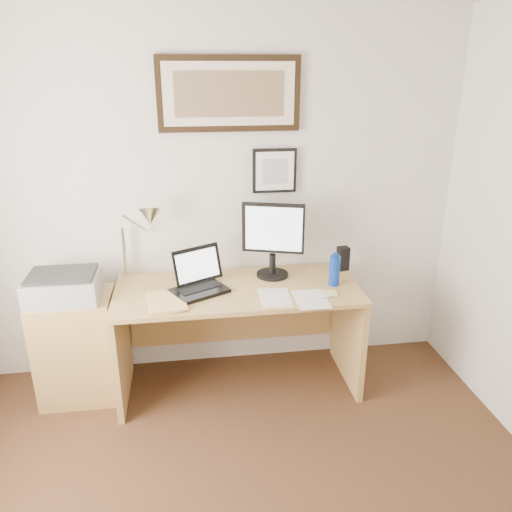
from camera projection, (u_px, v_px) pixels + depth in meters
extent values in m
cube|color=silver|center=(209.00, 201.00, 3.42)|extent=(3.50, 0.02, 2.50)
cube|color=#AE8749|center=(78.00, 347.00, 3.32)|extent=(0.50, 0.40, 0.73)
cylinder|color=#0B3197|center=(335.00, 271.00, 3.29)|extent=(0.07, 0.07, 0.20)
cylinder|color=#0B3197|center=(335.00, 255.00, 3.25)|extent=(0.04, 0.04, 0.02)
cube|color=black|center=(343.00, 258.00, 3.55)|extent=(0.09, 0.08, 0.17)
cube|color=silver|center=(275.00, 297.00, 3.14)|extent=(0.21, 0.29, 0.00)
cube|color=silver|center=(311.00, 299.00, 3.11)|extent=(0.20, 0.29, 0.00)
cube|color=#E4E36C|center=(330.00, 293.00, 3.18)|extent=(0.10, 0.10, 0.01)
cylinder|color=white|center=(325.00, 297.00, 3.13)|extent=(0.14, 0.06, 0.02)
imported|color=#E9C36D|center=(148.00, 304.00, 3.03)|extent=(0.27, 0.34, 0.02)
cube|color=#AE8749|center=(237.00, 290.00, 3.28)|extent=(1.60, 0.70, 0.03)
cube|color=#AE8749|center=(122.00, 348.00, 3.31)|extent=(0.04, 0.65, 0.72)
cube|color=#AE8749|center=(348.00, 332.00, 3.52)|extent=(0.04, 0.65, 0.72)
cube|color=#AE8749|center=(233.00, 307.00, 3.69)|extent=(1.50, 0.03, 0.55)
cube|color=black|center=(199.00, 291.00, 3.21)|extent=(0.41, 0.37, 0.02)
cube|color=black|center=(199.00, 287.00, 3.23)|extent=(0.31, 0.25, 0.00)
cube|color=black|center=(198.00, 265.00, 3.29)|extent=(0.34, 0.22, 0.23)
cube|color=white|center=(198.00, 265.00, 3.28)|extent=(0.29, 0.19, 0.18)
cylinder|color=black|center=(272.00, 274.00, 3.47)|extent=(0.22, 0.22, 0.02)
cylinder|color=black|center=(272.00, 264.00, 3.44)|extent=(0.04, 0.04, 0.14)
cube|color=black|center=(273.00, 228.00, 3.34)|extent=(0.41, 0.16, 0.34)
cube|color=silver|center=(274.00, 229.00, 3.32)|extent=(0.36, 0.12, 0.30)
cube|color=#A1A1A4|center=(64.00, 288.00, 3.14)|extent=(0.44, 0.34, 0.16)
cube|color=#2B2B2B|center=(62.00, 274.00, 3.10)|extent=(0.40, 0.30, 0.02)
cylinder|color=silver|center=(124.00, 253.00, 3.39)|extent=(0.02, 0.02, 0.36)
cylinder|color=silver|center=(136.00, 224.00, 3.27)|extent=(0.15, 0.23, 0.19)
cone|color=silver|center=(150.00, 217.00, 3.20)|extent=(0.16, 0.18, 0.15)
cube|color=black|center=(229.00, 94.00, 3.17)|extent=(0.92, 0.03, 0.47)
cube|color=beige|center=(229.00, 94.00, 3.16)|extent=(0.84, 0.01, 0.39)
cube|color=brown|center=(229.00, 94.00, 3.15)|extent=(0.70, 0.00, 0.28)
cube|color=black|center=(274.00, 171.00, 3.39)|extent=(0.30, 0.02, 0.30)
cube|color=white|center=(275.00, 171.00, 3.38)|extent=(0.26, 0.00, 0.26)
cube|color=#AAAFB3|center=(275.00, 171.00, 3.37)|extent=(0.17, 0.00, 0.17)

